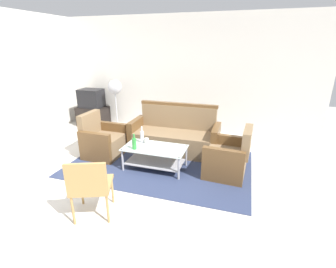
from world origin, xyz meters
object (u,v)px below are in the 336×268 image
object	(u,v)px
bottle_clear	(142,136)
wicker_chair	(90,184)
pedestal_fan	(115,90)
bottle_green	(134,143)
television	(91,98)
armchair_left	(103,142)
couch	(175,137)
cup	(147,141)
coffee_table	(155,155)
armchair_right	(228,159)
tv_stand	(93,116)

from	to	relation	value
bottle_clear	wicker_chair	bearing A→B (deg)	-89.50
bottle_clear	pedestal_fan	xyz separation A→B (m)	(-1.50, 1.75, 0.48)
bottle_green	television	distance (m)	3.00
bottle_green	pedestal_fan	size ratio (longest dim) A/B	0.22
bottle_clear	armchair_left	bearing A→B (deg)	174.98
couch	pedestal_fan	size ratio (longest dim) A/B	1.42
bottle_green	cup	size ratio (longest dim) A/B	2.76
armchair_left	cup	bearing A→B (deg)	85.46
coffee_table	pedestal_fan	world-z (taller)	pedestal_fan
coffee_table	bottle_clear	xyz separation A→B (m)	(-0.30, 0.15, 0.26)
couch	cup	world-z (taller)	couch
cup	pedestal_fan	world-z (taller)	pedestal_fan
bottle_green	wicker_chair	xyz separation A→B (m)	(0.02, -1.32, -0.02)
cup	television	bearing A→B (deg)	143.15
bottle_clear	cup	bearing A→B (deg)	-11.11
television	pedestal_fan	world-z (taller)	pedestal_fan
television	armchair_right	bearing A→B (deg)	156.27
armchair_left	bottle_clear	bearing A→B (deg)	86.06
couch	cup	bearing A→B (deg)	65.64
television	pedestal_fan	distance (m)	0.75
coffee_table	tv_stand	distance (m)	3.12
coffee_table	wicker_chair	bearing A→B (deg)	-100.92
armchair_right	tv_stand	xyz separation A→B (m)	(-3.76, 1.67, -0.03)
pedestal_fan	bottle_green	bearing A→B (deg)	-54.27
pedestal_fan	wicker_chair	xyz separation A→B (m)	(1.51, -3.40, -0.52)
tv_stand	wicker_chair	world-z (taller)	wicker_chair
couch	bottle_green	size ratio (longest dim) A/B	6.54
armchair_right	television	bearing A→B (deg)	69.67
armchair_right	tv_stand	distance (m)	4.12
armchair_right	bottle_clear	bearing A→B (deg)	95.00
cup	wicker_chair	xyz separation A→B (m)	(-0.08, -1.63, 0.03)
armchair_left	television	bearing A→B (deg)	-139.90
couch	wicker_chair	size ratio (longest dim) A/B	2.15
coffee_table	television	xyz separation A→B (m)	(-2.51, 1.85, 0.49)
cup	tv_stand	size ratio (longest dim) A/B	0.12
tv_stand	couch	bearing A→B (deg)	-20.65
tv_stand	television	bearing A→B (deg)	89.81
armchair_right	tv_stand	bearing A→B (deg)	69.71
television	bottle_green	bearing A→B (deg)	137.52
bottle_green	cup	xyz separation A→B (m)	(0.10, 0.30, -0.05)
bottle_green	bottle_clear	size ratio (longest dim) A/B	0.89
armchair_left	cup	world-z (taller)	armchair_left
pedestal_fan	television	bearing A→B (deg)	-176.17
couch	armchair_left	world-z (taller)	couch
armchair_left	bottle_clear	distance (m)	0.92
armchair_right	bottle_green	size ratio (longest dim) A/B	3.08
armchair_left	couch	bearing A→B (deg)	117.04
bottle_green	television	size ratio (longest dim) A/B	0.46
armchair_left	pedestal_fan	bearing A→B (deg)	-158.84
armchair_left	bottle_clear	xyz separation A→B (m)	(0.89, -0.08, 0.24)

